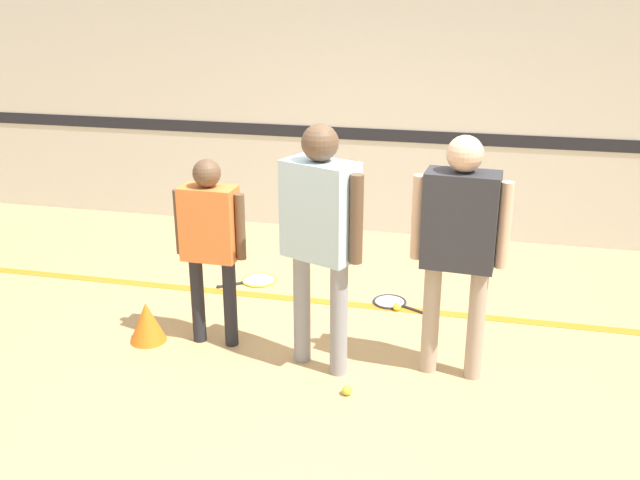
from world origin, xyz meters
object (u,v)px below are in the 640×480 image
person_instructor (320,223)px  racket_second_spare (257,280)px  tennis_ball_near_instructor (347,390)px  training_cone (147,322)px  person_student_right (459,233)px  tennis_ball_by_spare_racket (397,307)px  person_student_left (210,233)px  racket_spare_on_floor (392,302)px

person_instructor → racket_second_spare: size_ratio=3.13×
tennis_ball_near_instructor → racket_second_spare: bearing=124.7°
tennis_ball_near_instructor → training_cone: (-1.55, 0.38, 0.12)m
person_student_right → tennis_ball_near_instructor: person_student_right is taller
person_instructor → tennis_ball_by_spare_racket: person_instructor is taller
person_student_left → training_cone: size_ratio=4.50×
tennis_ball_by_spare_racket → training_cone: size_ratio=0.22×
person_student_left → person_instructor: bearing=-9.7°
person_student_left → training_cone: person_student_left is taller
person_instructor → person_student_left: (-0.81, 0.16, -0.19)m
person_student_left → racket_spare_on_floor: 1.71m
person_instructor → training_cone: size_ratio=5.50×
person_instructor → racket_second_spare: (-0.86, 1.29, -1.01)m
person_student_left → training_cone: (-0.49, -0.09, -0.69)m
person_student_right → tennis_ball_by_spare_racket: person_student_right is taller
racket_spare_on_floor → person_student_left: bearing=-113.3°
person_instructor → person_student_left: size_ratio=1.22×
racket_spare_on_floor → person_student_right: bearing=-34.8°
racket_spare_on_floor → racket_second_spare: bearing=-161.4°
person_instructor → tennis_ball_near_instructor: person_instructor is taller
person_student_right → person_student_left: bearing=2.5°
tennis_ball_near_instructor → training_cone: 1.60m
racket_spare_on_floor → tennis_ball_near_instructor: size_ratio=7.92×
person_student_left → training_cone: 0.85m
training_cone → tennis_ball_near_instructor: bearing=-13.9°
person_student_left → racket_second_spare: size_ratio=2.56×
racket_spare_on_floor → training_cone: (-1.64, -1.03, 0.14)m
person_student_right → training_cone: bearing=5.3°
person_student_left → person_student_right: bearing=-0.4°
racket_spare_on_floor → person_instructor: bearing=-79.8°
racket_second_spare → tennis_ball_near_instructor: 1.95m
racket_second_spare → racket_spare_on_floor: bearing=133.8°
person_student_left → tennis_ball_near_instructor: person_student_left is taller
racket_second_spare → tennis_ball_near_instructor: bearing=87.5°
person_student_right → tennis_ball_near_instructor: bearing=38.5°
racket_second_spare → training_cone: size_ratio=1.76×
person_student_left → racket_spare_on_floor: person_student_left is taller
person_instructor → person_student_right: person_instructor is taller
racket_spare_on_floor → tennis_ball_by_spare_racket: bearing=-37.9°
racket_spare_on_floor → training_cone: 1.95m
person_student_right → racket_spare_on_floor: person_student_right is taller
racket_second_spare → tennis_ball_by_spare_racket: (1.26, -0.31, 0.02)m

